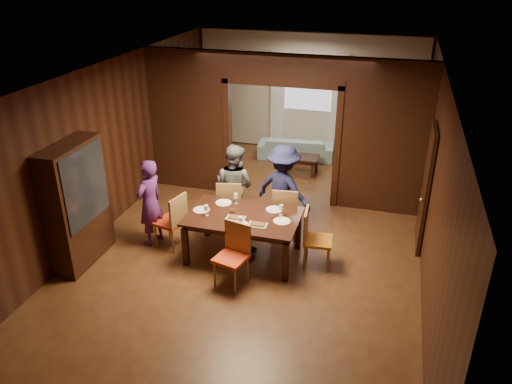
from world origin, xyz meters
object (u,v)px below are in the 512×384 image
(chair_far_r, at_px, (286,211))
(person_purple, at_px, (150,203))
(dining_table, at_px, (243,236))
(coffee_table, at_px, (301,164))
(chair_right, at_px, (318,239))
(hutch, at_px, (77,205))
(person_navy, at_px, (283,189))
(sofa, at_px, (296,147))
(chair_left, at_px, (170,220))
(chair_near, at_px, (231,256))
(chair_far_l, at_px, (230,203))
(person_grey, at_px, (234,186))

(chair_far_r, bearing_deg, person_purple, 15.82)
(dining_table, xyz_separation_m, coffee_table, (0.22, 3.68, -0.18))
(coffee_table, xyz_separation_m, chair_right, (0.99, -3.60, 0.28))
(chair_right, relative_size, hutch, 0.48)
(person_navy, height_order, sofa, person_navy)
(dining_table, bearing_deg, coffee_table, 86.58)
(sofa, bearing_deg, person_navy, 91.80)
(chair_right, relative_size, chair_far_r, 1.00)
(person_purple, xyz_separation_m, chair_left, (0.34, 0.00, -0.28))
(chair_left, bearing_deg, person_navy, 135.30)
(sofa, distance_m, chair_near, 5.35)
(dining_table, distance_m, chair_far_r, 0.99)
(coffee_table, distance_m, chair_far_l, 2.93)
(sofa, relative_size, chair_far_r, 1.86)
(chair_right, bearing_deg, person_navy, 34.81)
(chair_left, height_order, chair_far_l, same)
(sofa, bearing_deg, chair_right, 99.81)
(person_grey, bearing_deg, chair_right, 169.06)
(dining_table, bearing_deg, sofa, 90.95)
(chair_near, bearing_deg, person_navy, 92.86)
(person_purple, bearing_deg, person_grey, 144.33)
(chair_far_r, xyz_separation_m, chair_near, (-0.46, -1.62, 0.00))
(person_purple, relative_size, hutch, 0.76)
(person_grey, xyz_separation_m, sofa, (0.39, 3.59, -0.52))
(chair_left, distance_m, chair_far_l, 1.17)
(chair_near, bearing_deg, chair_left, 164.32)
(person_grey, xyz_separation_m, chair_near, (0.51, -1.75, -0.30))
(chair_right, bearing_deg, sofa, 11.23)
(chair_far_r, bearing_deg, hutch, 22.95)
(chair_left, relative_size, hutch, 0.48)
(person_navy, relative_size, chair_far_l, 1.67)
(coffee_table, height_order, chair_far_r, chair_far_r)
(sofa, relative_size, coffee_table, 2.26)
(hutch, bearing_deg, chair_right, 13.29)
(chair_right, bearing_deg, hutch, 98.58)
(sofa, relative_size, hutch, 0.90)
(dining_table, height_order, chair_left, chair_left)
(person_purple, relative_size, person_grey, 0.97)
(chair_left, relative_size, chair_far_l, 1.00)
(sofa, xyz_separation_m, dining_table, (0.08, -4.56, 0.12))
(chair_left, bearing_deg, sofa, 179.00)
(person_navy, xyz_separation_m, chair_far_r, (0.10, -0.20, -0.32))
(person_grey, height_order, dining_table, person_grey)
(chair_left, relative_size, chair_near, 1.00)
(person_purple, height_order, sofa, person_purple)
(person_navy, distance_m, hutch, 3.41)
(coffee_table, distance_m, chair_near, 4.47)
(chair_left, bearing_deg, dining_table, 104.27)
(person_purple, relative_size, coffee_table, 1.91)
(person_navy, relative_size, sofa, 0.90)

